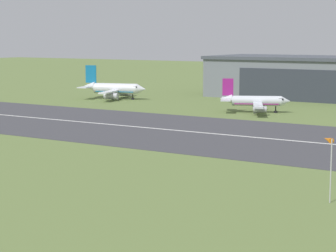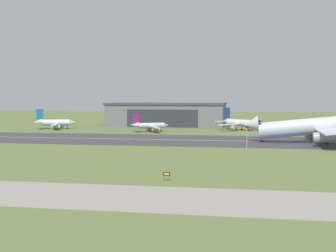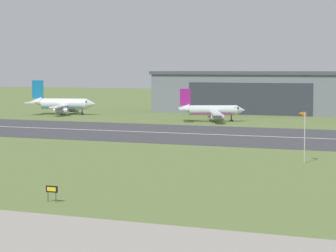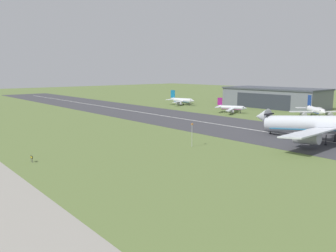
{
  "view_description": "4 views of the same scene",
  "coord_description": "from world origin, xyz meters",
  "px_view_note": "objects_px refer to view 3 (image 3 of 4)",
  "views": [
    {
      "loc": [
        40.57,
        22.67,
        17.32
      ],
      "look_at": [
        3.83,
        80.95,
        7.87
      ],
      "focal_mm": 70.0,
      "sensor_mm": 36.0,
      "label": 1
    },
    {
      "loc": [
        20.67,
        -33.88,
        15.25
      ],
      "look_at": [
        -3.44,
        98.97,
        6.55
      ],
      "focal_mm": 50.0,
      "sensor_mm": 36.0,
      "label": 2
    },
    {
      "loc": [
        46.63,
        -15.2,
        12.71
      ],
      "look_at": [
        -1.48,
        89.81,
        4.22
      ],
      "focal_mm": 85.0,
      "sensor_mm": 36.0,
      "label": 3
    },
    {
      "loc": [
        83.92,
        22.67,
        21.43
      ],
      "look_at": [
        6.91,
        90.04,
        4.32
      ],
      "focal_mm": 35.0,
      "sensor_mm": 36.0,
      "label": 4
    }
  ],
  "objects_px": {
    "airplane_parked_far_east": "(212,111)",
    "runway_sign": "(52,190)",
    "windsock_pole": "(302,117)",
    "airplane_parked_west": "(63,104)"
  },
  "relations": [
    {
      "from": "airplane_parked_far_east",
      "to": "runway_sign",
      "type": "relative_size",
      "value": 13.56
    },
    {
      "from": "airplane_parked_far_east",
      "to": "windsock_pole",
      "type": "xyz_separation_m",
      "value": [
        40.63,
        -70.29,
        3.46
      ]
    },
    {
      "from": "airplane_parked_west",
      "to": "runway_sign",
      "type": "height_order",
      "value": "airplane_parked_west"
    },
    {
      "from": "airplane_parked_far_east",
      "to": "windsock_pole",
      "type": "height_order",
      "value": "airplane_parked_far_east"
    },
    {
      "from": "airplane_parked_west",
      "to": "windsock_pole",
      "type": "relative_size",
      "value": 3.09
    },
    {
      "from": "airplane_parked_west",
      "to": "windsock_pole",
      "type": "bearing_deg",
      "value": -42.19
    },
    {
      "from": "runway_sign",
      "to": "windsock_pole",
      "type": "bearing_deg",
      "value": 72.34
    },
    {
      "from": "airplane_parked_far_east",
      "to": "runway_sign",
      "type": "xyz_separation_m",
      "value": [
        27.55,
        -111.38,
        -1.48
      ]
    },
    {
      "from": "airplane_parked_west",
      "to": "airplane_parked_far_east",
      "type": "relative_size",
      "value": 1.01
    },
    {
      "from": "airplane_parked_west",
      "to": "runway_sign",
      "type": "distance_m",
      "value": 141.43
    }
  ]
}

